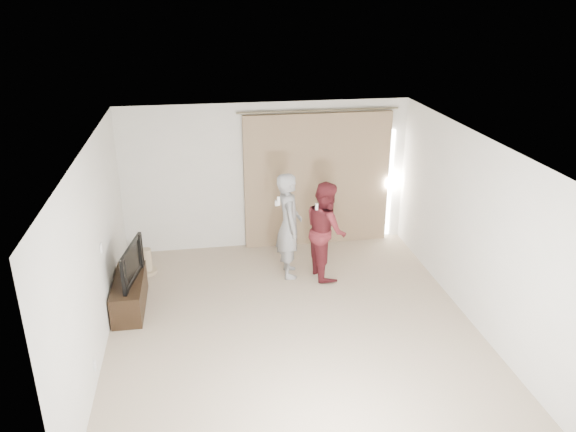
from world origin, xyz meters
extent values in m
plane|color=tan|center=(0.00, 0.00, 0.00)|extent=(5.50, 5.50, 0.00)
cube|color=silver|center=(0.00, 2.75, 1.30)|extent=(5.00, 0.04, 2.60)
cube|color=silver|center=(-2.50, 0.00, 1.30)|extent=(0.04, 5.50, 2.60)
cube|color=white|center=(-2.48, 0.40, 1.20)|extent=(0.02, 0.08, 0.12)
cube|color=white|center=(-2.48, -0.90, 0.30)|extent=(0.02, 0.08, 0.12)
cube|color=silver|center=(0.00, 0.00, 2.60)|extent=(5.00, 5.50, 0.01)
cube|color=#8E7957|center=(0.90, 2.68, 1.20)|extent=(2.60, 0.10, 2.40)
cylinder|color=#6E664D|center=(0.90, 2.68, 2.44)|extent=(2.80, 0.03, 0.03)
cube|color=white|center=(2.26, 2.72, 1.05)|extent=(0.08, 0.04, 2.00)
cube|color=black|center=(-2.27, 0.86, 0.23)|extent=(0.42, 1.20, 0.46)
imported|color=black|center=(-2.27, 0.86, 0.74)|extent=(0.30, 0.96, 0.55)
cylinder|color=tan|center=(-2.10, 1.93, 0.03)|extent=(0.32, 0.32, 0.05)
cylinder|color=tan|center=(-2.10, 1.93, 0.24)|extent=(0.18, 0.18, 0.37)
imported|color=gray|center=(0.20, 1.52, 0.87)|extent=(0.43, 0.64, 1.73)
cube|color=white|center=(0.02, 1.42, 1.33)|extent=(0.04, 0.04, 0.14)
cube|color=white|center=(0.02, 1.64, 1.21)|extent=(0.05, 0.05, 0.09)
imported|color=maroon|center=(0.78, 1.42, 0.80)|extent=(0.69, 0.84, 1.59)
cube|color=white|center=(0.60, 1.32, 1.22)|extent=(0.04, 0.04, 0.14)
cube|color=white|center=(0.60, 1.54, 1.11)|extent=(0.05, 0.05, 0.09)
camera|label=1|loc=(-1.13, -6.56, 4.36)|focal=35.00mm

